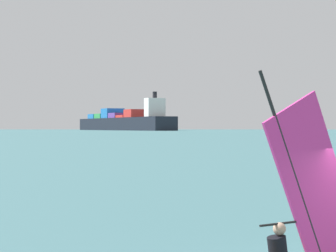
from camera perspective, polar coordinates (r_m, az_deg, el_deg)
The scene contains 3 objects.
windsurfer at distance 11.82m, azimuth 10.67°, elevation -9.29°, with size 3.68×1.33×3.99m.
cargo_ship at distance 693.38m, azimuth -3.92°, elevation 0.37°, with size 41.27×220.78×35.97m.
distant_headland at distance 1409.04m, azimuth -9.93°, elevation 0.41°, with size 930.76×353.14×32.30m, color #756B56.
Camera 1 is at (-7.95, -10.41, 2.87)m, focal length 71.62 mm.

